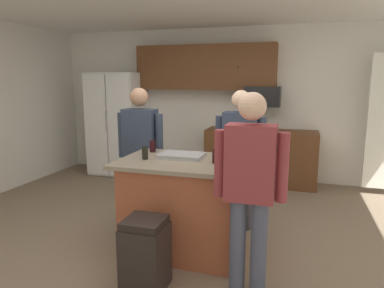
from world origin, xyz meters
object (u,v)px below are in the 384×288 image
at_px(tumbler_amber, 145,153).
at_px(microwave_over_range, 263,97).
at_px(kitchen_island, 183,205).
at_px(mug_ceramic_white, 229,154).
at_px(person_guest_by_door, 141,147).
at_px(trash_bin, 145,254).
at_px(person_guest_left, 250,182).
at_px(person_host_foreground, 240,151).
at_px(refrigerator, 117,124).
at_px(serving_tray, 182,155).
at_px(glass_short_whisky, 153,146).
at_px(glass_stout_tall, 215,156).

bearing_deg(tumbler_amber, microwave_over_range, 72.64).
bearing_deg(kitchen_island, mug_ceramic_white, 20.29).
height_order(person_guest_by_door, tumbler_amber, person_guest_by_door).
bearing_deg(person_guest_by_door, trash_bin, -26.53).
height_order(person_guest_left, person_host_foreground, person_guest_left).
bearing_deg(person_host_foreground, microwave_over_range, -149.23).
distance_m(person_guest_by_door, person_guest_left, 1.79).
distance_m(refrigerator, person_guest_left, 4.17).
height_order(kitchen_island, person_host_foreground, person_host_foreground).
relative_size(kitchen_island, tumbler_amber, 9.65).
bearing_deg(mug_ceramic_white, person_guest_left, -66.39).
distance_m(person_guest_by_door, mug_ceramic_white, 1.20).
bearing_deg(tumbler_amber, kitchen_island, 12.39).
distance_m(person_guest_by_door, tumbler_amber, 0.71).
xyz_separation_m(microwave_over_range, serving_tray, (-0.53, -2.54, -0.48)).
bearing_deg(glass_short_whisky, person_host_foreground, 26.54).
bearing_deg(glass_stout_tall, refrigerator, 133.84).
height_order(kitchen_island, person_guest_left, person_guest_left).
height_order(person_host_foreground, glass_stout_tall, person_host_foreground).
bearing_deg(tumbler_amber, serving_tray, 29.23).
bearing_deg(person_guest_left, glass_stout_tall, -15.72).
bearing_deg(refrigerator, glass_short_whisky, -53.30).
xyz_separation_m(person_host_foreground, mug_ceramic_white, (-0.02, -0.55, 0.08)).
relative_size(mug_ceramic_white, glass_stout_tall, 0.92).
bearing_deg(glass_stout_tall, microwave_over_range, 86.77).
xyz_separation_m(refrigerator, tumbler_amber, (1.75, -2.60, 0.09)).
bearing_deg(refrigerator, tumbler_amber, -56.09).
relative_size(microwave_over_range, kitchen_island, 0.45).
height_order(refrigerator, mug_ceramic_white, refrigerator).
xyz_separation_m(mug_ceramic_white, serving_tray, (-0.47, -0.06, -0.03)).
xyz_separation_m(kitchen_island, person_guest_by_door, (-0.71, 0.54, 0.46)).
distance_m(person_host_foreground, trash_bin, 1.65).
height_order(person_host_foreground, serving_tray, person_host_foreground).
relative_size(kitchen_island, person_guest_left, 0.76).
bearing_deg(person_guest_by_door, person_host_foreground, 45.44).
relative_size(person_guest_by_door, glass_short_whisky, 12.81).
bearing_deg(serving_tray, person_guest_by_door, 146.59).
distance_m(person_host_foreground, glass_short_whisky, 0.99).
bearing_deg(kitchen_island, refrigerator, 130.02).
bearing_deg(glass_stout_tall, serving_tray, 161.17).
xyz_separation_m(mug_ceramic_white, glass_stout_tall, (-0.09, -0.19, 0.01)).
distance_m(microwave_over_range, person_host_foreground, 2.00).
distance_m(person_guest_by_door, glass_stout_tall, 1.19).
distance_m(refrigerator, person_guest_by_door, 2.43).
xyz_separation_m(kitchen_island, tumbler_amber, (-0.37, -0.08, 0.53)).
xyz_separation_m(glass_stout_tall, trash_bin, (-0.42, -0.70, -0.71)).
relative_size(person_guest_by_door, trash_bin, 2.67).
distance_m(person_guest_left, mug_ceramic_white, 0.75).
bearing_deg(glass_short_whisky, person_guest_by_door, 135.26).
bearing_deg(refrigerator, microwave_over_range, 2.60).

